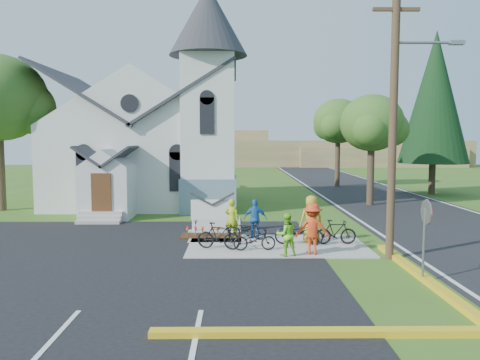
{
  "coord_description": "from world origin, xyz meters",
  "views": [
    {
      "loc": [
        -0.16,
        -17.68,
        4.22
      ],
      "look_at": [
        0.08,
        5.0,
        2.24
      ],
      "focal_mm": 35.0,
      "sensor_mm": 36.0,
      "label": 1
    }
  ],
  "objects_px": {
    "utility_pole": "(395,105)",
    "cyclist_3": "(312,229)",
    "church_sign": "(212,210)",
    "cyclist_0": "(232,219)",
    "cyclist_1": "(286,234)",
    "bike_4": "(299,232)",
    "stop_sign": "(426,223)",
    "cyclist_4": "(311,219)",
    "cyclist_2": "(255,219)",
    "bike_2": "(247,229)",
    "bike_0": "(254,239)",
    "bike_1": "(219,236)",
    "bike_3": "(336,232)"
  },
  "relations": [
    {
      "from": "utility_pole",
      "to": "cyclist_1",
      "type": "distance_m",
      "value": 5.89
    },
    {
      "from": "bike_4",
      "to": "bike_3",
      "type": "bearing_deg",
      "value": -78.37
    },
    {
      "from": "bike_0",
      "to": "cyclist_1",
      "type": "xyz_separation_m",
      "value": [
        1.11,
        -0.81,
        0.35
      ]
    },
    {
      "from": "bike_0",
      "to": "cyclist_0",
      "type": "bearing_deg",
      "value": 16.6
    },
    {
      "from": "cyclist_1",
      "to": "cyclist_3",
      "type": "bearing_deg",
      "value": 178.99
    },
    {
      "from": "stop_sign",
      "to": "cyclist_0",
      "type": "bearing_deg",
      "value": 133.85
    },
    {
      "from": "church_sign",
      "to": "bike_2",
      "type": "bearing_deg",
      "value": -48.34
    },
    {
      "from": "utility_pole",
      "to": "stop_sign",
      "type": "relative_size",
      "value": 4.03
    },
    {
      "from": "stop_sign",
      "to": "bike_4",
      "type": "xyz_separation_m",
      "value": [
        -3.07,
        4.75,
        -1.23
      ]
    },
    {
      "from": "cyclist_0",
      "to": "cyclist_3",
      "type": "distance_m",
      "value": 4.02
    },
    {
      "from": "church_sign",
      "to": "bike_2",
      "type": "distance_m",
      "value": 2.36
    },
    {
      "from": "cyclist_0",
      "to": "cyclist_4",
      "type": "xyz_separation_m",
      "value": [
        3.22,
        -0.79,
        0.12
      ]
    },
    {
      "from": "stop_sign",
      "to": "cyclist_0",
      "type": "xyz_separation_m",
      "value": [
        -5.73,
        5.96,
        -0.89
      ]
    },
    {
      "from": "church_sign",
      "to": "cyclist_4",
      "type": "relative_size",
      "value": 1.15
    },
    {
      "from": "church_sign",
      "to": "cyclist_2",
      "type": "relative_size",
      "value": 1.32
    },
    {
      "from": "bike_1",
      "to": "cyclist_3",
      "type": "xyz_separation_m",
      "value": [
        3.44,
        -0.8,
        0.42
      ]
    },
    {
      "from": "cyclist_2",
      "to": "bike_2",
      "type": "bearing_deg",
      "value": 43.0
    },
    {
      "from": "bike_0",
      "to": "cyclist_1",
      "type": "relative_size",
      "value": 1.04
    },
    {
      "from": "cyclist_4",
      "to": "bike_4",
      "type": "height_order",
      "value": "cyclist_4"
    },
    {
      "from": "cyclist_3",
      "to": "bike_4",
      "type": "distance_m",
      "value": 1.61
    },
    {
      "from": "bike_4",
      "to": "stop_sign",
      "type": "bearing_deg",
      "value": -136.93
    },
    {
      "from": "cyclist_2",
      "to": "bike_0",
      "type": "bearing_deg",
      "value": 90.43
    },
    {
      "from": "cyclist_2",
      "to": "cyclist_4",
      "type": "height_order",
      "value": "cyclist_4"
    },
    {
      "from": "cyclist_0",
      "to": "cyclist_1",
      "type": "bearing_deg",
      "value": 141.95
    },
    {
      "from": "bike_0",
      "to": "bike_3",
      "type": "bearing_deg",
      "value": -78.47
    },
    {
      "from": "church_sign",
      "to": "cyclist_0",
      "type": "relative_size",
      "value": 1.31
    },
    {
      "from": "bike_1",
      "to": "bike_2",
      "type": "bearing_deg",
      "value": -19.01
    },
    {
      "from": "cyclist_0",
      "to": "cyclist_4",
      "type": "height_order",
      "value": "cyclist_4"
    },
    {
      "from": "church_sign",
      "to": "cyclist_0",
      "type": "distance_m",
      "value": 1.7
    },
    {
      "from": "stop_sign",
      "to": "cyclist_4",
      "type": "xyz_separation_m",
      "value": [
        -2.51,
        5.17,
        -0.77
      ]
    },
    {
      "from": "cyclist_0",
      "to": "bike_0",
      "type": "relative_size",
      "value": 1.06
    },
    {
      "from": "stop_sign",
      "to": "cyclist_2",
      "type": "distance_m",
      "value": 7.69
    },
    {
      "from": "utility_pole",
      "to": "cyclist_3",
      "type": "height_order",
      "value": "utility_pole"
    },
    {
      "from": "cyclist_3",
      "to": "bike_4",
      "type": "height_order",
      "value": "cyclist_3"
    },
    {
      "from": "bike_0",
      "to": "bike_2",
      "type": "bearing_deg",
      "value": 2.14
    },
    {
      "from": "bike_1",
      "to": "cyclist_2",
      "type": "height_order",
      "value": "cyclist_2"
    },
    {
      "from": "cyclist_0",
      "to": "bike_3",
      "type": "height_order",
      "value": "cyclist_0"
    },
    {
      "from": "bike_0",
      "to": "bike_1",
      "type": "bearing_deg",
      "value": 75.7
    },
    {
      "from": "utility_pole",
      "to": "cyclist_3",
      "type": "distance_m",
      "value": 5.21
    },
    {
      "from": "stop_sign",
      "to": "bike_1",
      "type": "xyz_separation_m",
      "value": [
        -6.22,
        4.03,
        -1.22
      ]
    },
    {
      "from": "cyclist_1",
      "to": "bike_2",
      "type": "relative_size",
      "value": 0.95
    },
    {
      "from": "bike_1",
      "to": "cyclist_2",
      "type": "relative_size",
      "value": 1.02
    },
    {
      "from": "utility_pole",
      "to": "cyclist_1",
      "type": "bearing_deg",
      "value": 175.35
    },
    {
      "from": "church_sign",
      "to": "bike_1",
      "type": "bearing_deg",
      "value": -83.03
    },
    {
      "from": "cyclist_2",
      "to": "bike_4",
      "type": "height_order",
      "value": "cyclist_2"
    },
    {
      "from": "cyclist_1",
      "to": "bike_4",
      "type": "height_order",
      "value": "cyclist_1"
    },
    {
      "from": "bike_4",
      "to": "cyclist_2",
      "type": "bearing_deg",
      "value": 63.88
    },
    {
      "from": "cyclist_1",
      "to": "cyclist_2",
      "type": "distance_m",
      "value": 3.14
    },
    {
      "from": "cyclist_2",
      "to": "bike_2",
      "type": "height_order",
      "value": "cyclist_2"
    },
    {
      "from": "church_sign",
      "to": "cyclist_4",
      "type": "height_order",
      "value": "cyclist_4"
    }
  ]
}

